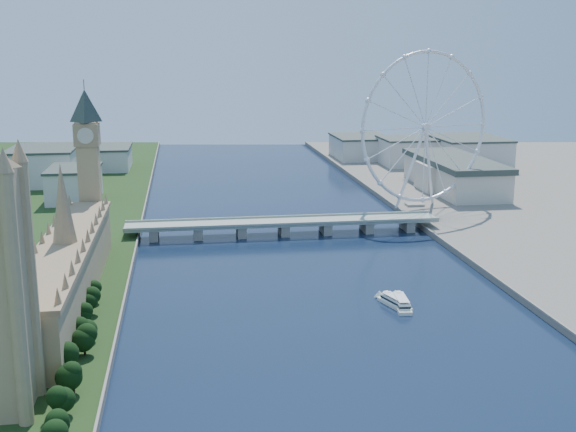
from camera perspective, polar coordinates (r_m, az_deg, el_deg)
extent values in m
cube|color=tan|center=(379.24, -17.02, -4.39)|extent=(24.00, 200.00, 28.00)
cone|color=#937A59|center=(370.53, -17.39, 0.94)|extent=(12.00, 12.00, 40.00)
cube|color=tan|center=(477.43, -15.37, 2.42)|extent=(13.00, 13.00, 80.00)
cube|color=#937A59|center=(472.94, -15.60, 6.23)|extent=(15.00, 15.00, 14.00)
pyramid|color=#2D3833|center=(470.76, -15.81, 9.61)|extent=(20.02, 20.02, 20.00)
cube|color=gray|center=(507.07, -0.34, -0.51)|extent=(220.00, 22.00, 2.00)
cube|color=gray|center=(503.93, -10.53, -1.37)|extent=(6.00, 20.00, 7.50)
cube|color=gray|center=(503.57, -7.12, -1.26)|extent=(6.00, 20.00, 7.50)
cube|color=gray|center=(504.99, -3.72, -1.15)|extent=(6.00, 20.00, 7.50)
cube|color=gray|center=(508.18, -0.34, -1.03)|extent=(6.00, 20.00, 7.50)
cube|color=gray|center=(513.12, 2.98, -0.91)|extent=(6.00, 20.00, 7.50)
cube|color=gray|center=(519.74, 6.22, -0.79)|extent=(6.00, 20.00, 7.50)
cube|color=gray|center=(527.98, 9.38, -0.68)|extent=(6.00, 20.00, 7.50)
torus|color=silver|center=(578.28, 10.81, 6.90)|extent=(113.60, 39.12, 118.60)
cylinder|color=silver|center=(578.28, 10.81, 6.90)|extent=(7.25, 6.61, 6.00)
cube|color=gray|center=(596.44, 9.97, 0.88)|extent=(14.00, 10.00, 2.00)
cube|color=beige|center=(634.71, -16.52, 2.37)|extent=(40.00, 60.00, 26.00)
cube|color=beige|center=(728.37, -18.70, 3.75)|extent=(60.00, 80.00, 32.00)
cube|color=beige|center=(800.48, -14.16, 4.44)|extent=(50.00, 70.00, 22.00)
cube|color=beige|center=(815.08, 9.51, 5.02)|extent=(60.00, 60.00, 28.00)
cube|color=beige|center=(816.87, 13.97, 4.90)|extent=(70.00, 90.00, 30.00)
cube|color=beige|center=(861.57, 5.75, 5.41)|extent=(60.00, 80.00, 24.00)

